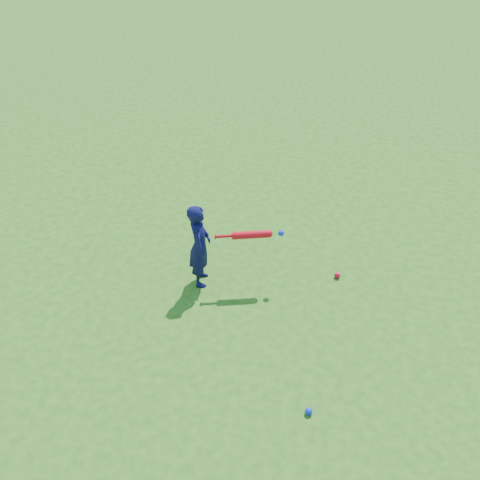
{
  "coord_description": "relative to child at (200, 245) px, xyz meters",
  "views": [
    {
      "loc": [
        1.91,
        -4.5,
        4.51
      ],
      "look_at": [
        0.98,
        0.72,
        0.62
      ],
      "focal_mm": 40.0,
      "sensor_mm": 36.0,
      "label": 1
    }
  ],
  "objects": [
    {
      "name": "ground_ball_blue",
      "position": [
        1.51,
        -1.78,
        -0.53
      ],
      "size": [
        0.08,
        0.08,
        0.08
      ],
      "primitive_type": "sphere",
      "color": "#0D2ADD",
      "rests_on": "ground"
    },
    {
      "name": "ground",
      "position": [
        -0.5,
        -0.59,
        -0.57
      ],
      "size": [
        80.0,
        80.0,
        0.0
      ],
      "primitive_type": "plane",
      "color": "#296117",
      "rests_on": "ground"
    },
    {
      "name": "child",
      "position": [
        0.0,
        0.0,
        0.0
      ],
      "size": [
        0.34,
        0.46,
        1.14
      ],
      "primitive_type": "imported",
      "rotation": [
        0.0,
        0.0,
        1.75
      ],
      "color": "#0E0D3F",
      "rests_on": "ground"
    },
    {
      "name": "bat_swing",
      "position": [
        0.65,
        0.13,
        0.16
      ],
      "size": [
        0.83,
        0.29,
        0.1
      ],
      "rotation": [
        0.0,
        0.0,
        0.27
      ],
      "color": "red",
      "rests_on": "ground"
    },
    {
      "name": "ground_ball_red",
      "position": [
        1.72,
        0.37,
        -0.53
      ],
      "size": [
        0.08,
        0.08,
        0.08
      ],
      "primitive_type": "sphere",
      "color": "red",
      "rests_on": "ground"
    }
  ]
}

